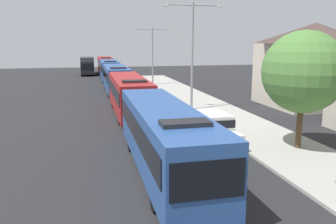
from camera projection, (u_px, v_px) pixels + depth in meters
bus_lead at (163, 136)px, 15.67m from camera, size 2.58×12.09×3.21m
bus_second_in_line at (129, 94)px, 28.30m from camera, size 2.58×11.70×3.21m
bus_middle at (116, 78)px, 40.79m from camera, size 2.58×11.36×3.21m
bus_fourth_in_line at (109, 70)px, 53.08m from camera, size 2.58×10.91×3.21m
bus_rear at (105, 65)px, 64.91m from camera, size 2.58×11.16×3.21m
white_suv at (213, 128)px, 19.89m from camera, size 1.86×4.61×1.90m
box_truck_oncoming at (87, 65)px, 62.91m from camera, size 2.35×8.11×3.15m
streetlamp_mid at (192, 47)px, 28.74m from camera, size 5.35×0.28×8.91m
streetlamp_far at (152, 50)px, 46.31m from camera, size 5.85×0.28×7.62m
roadside_tree at (304, 72)px, 18.21m from camera, size 4.41×4.41×6.39m
house_distant_gabled at (313, 64)px, 31.87m from camera, size 8.78×8.07×7.63m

